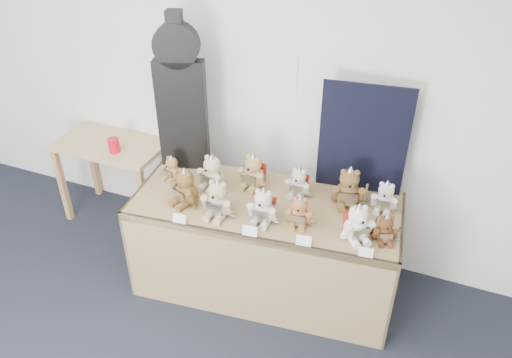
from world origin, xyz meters
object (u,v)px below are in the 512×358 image
at_px(teddy_front_right, 299,212).
at_px(teddy_front_far_right, 357,224).
at_px(side_table, 112,156).
at_px(teddy_back_far_left, 172,169).
at_px(red_cup, 114,145).
at_px(teddy_front_end, 385,230).
at_px(guitar_case, 181,96).
at_px(teddy_front_left, 218,200).
at_px(teddy_back_left, 212,174).
at_px(display_table, 263,228).
at_px(teddy_front_far_left, 185,188).
at_px(teddy_front_centre, 263,207).
at_px(teddy_back_centre_right, 298,183).
at_px(teddy_back_centre_left, 253,172).
at_px(teddy_back_right, 349,189).

xyz_separation_m(teddy_front_right, teddy_front_far_right, (0.38, -0.00, 0.02)).
relative_size(side_table, teddy_back_far_left, 4.51).
distance_m(red_cup, teddy_front_end, 2.29).
distance_m(guitar_case, teddy_front_right, 1.22).
xyz_separation_m(teddy_front_left, teddy_back_left, (-0.19, 0.28, -0.00)).
bearing_deg(display_table, teddy_front_end, -7.93).
xyz_separation_m(teddy_front_far_left, teddy_front_centre, (0.58, 0.01, -0.01)).
distance_m(side_table, teddy_front_far_left, 1.20).
xyz_separation_m(side_table, teddy_back_centre_right, (1.74, -0.13, 0.24)).
bearing_deg(teddy_front_centre, teddy_back_centre_left, 121.36).
bearing_deg(teddy_back_centre_left, teddy_back_left, -145.86).
bearing_deg(teddy_front_centre, guitar_case, 151.78).
bearing_deg(teddy_front_left, teddy_front_far_right, 7.50).
xyz_separation_m(teddy_front_centre, teddy_front_end, (0.79, 0.10, -0.03)).
height_order(red_cup, teddy_back_far_left, teddy_back_far_left).
bearing_deg(guitar_case, teddy_front_end, -30.34).
distance_m(teddy_front_far_right, teddy_front_end, 0.18).
bearing_deg(teddy_front_end, teddy_back_right, 115.16).
bearing_deg(teddy_back_centre_right, side_table, 177.35).
distance_m(display_table, teddy_back_left, 0.54).
xyz_separation_m(side_table, guitar_case, (0.80, -0.08, 0.73)).
bearing_deg(teddy_front_end, teddy_front_left, 167.18).
bearing_deg(teddy_back_right, display_table, -167.09).
bearing_deg(teddy_front_right, teddy_back_far_left, 163.20).
bearing_deg(teddy_front_right, teddy_back_left, 158.74).
distance_m(teddy_back_centre_left, teddy_back_right, 0.70).
distance_m(side_table, guitar_case, 1.09).
height_order(teddy_front_far_left, teddy_front_right, teddy_front_far_left).
bearing_deg(teddy_back_centre_right, teddy_front_end, -20.86).
bearing_deg(teddy_back_centre_right, teddy_front_right, -69.00).
xyz_separation_m(display_table, side_table, (-1.57, 0.39, 0.03)).
bearing_deg(teddy_front_far_left, teddy_back_centre_left, 66.96).
bearing_deg(teddy_front_end, red_cup, 151.47).
distance_m(side_table, teddy_front_left, 1.46).
relative_size(teddy_front_far_left, teddy_back_far_left, 1.45).
xyz_separation_m(teddy_back_centre_left, teddy_back_centre_right, (0.34, 0.02, -0.02)).
xyz_separation_m(teddy_front_far_left, teddy_back_far_left, (-0.25, 0.24, -0.04)).
relative_size(side_table, teddy_front_end, 4.34).
bearing_deg(teddy_front_right, teddy_front_far_right, -8.04).
bearing_deg(teddy_back_left, teddy_back_centre_left, 38.13).
relative_size(teddy_front_right, teddy_front_end, 1.13).
height_order(teddy_front_right, teddy_back_centre_right, teddy_back_centre_right).
distance_m(side_table, teddy_front_centre, 1.72).
xyz_separation_m(red_cup, teddy_front_centre, (1.49, -0.41, 0.06)).
bearing_deg(teddy_back_far_left, teddy_front_centre, 0.07).
distance_m(teddy_front_end, teddy_back_left, 1.28).
xyz_separation_m(display_table, guitar_case, (-0.77, 0.31, 0.76)).
xyz_separation_m(side_table, teddy_front_left, (1.32, -0.57, 0.26)).
bearing_deg(teddy_front_left, display_table, 34.60).
bearing_deg(teddy_back_right, teddy_back_far_left, 172.46).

